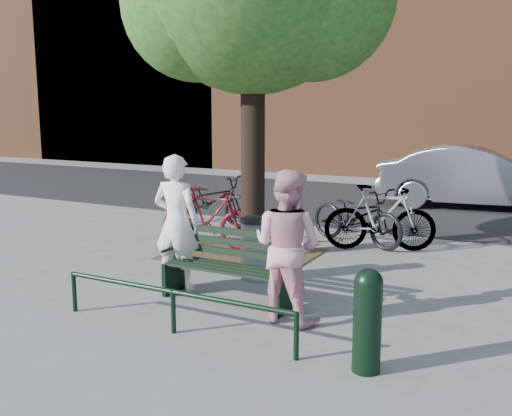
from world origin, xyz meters
The scene contains 15 objects.
ground centered at (0.00, 0.00, 0.00)m, with size 90.00×90.00×0.00m, color gray.
dirt_pit centered at (-1.00, 2.20, 0.01)m, with size 2.40×2.00×0.02m, color brown.
road centered at (0.00, 8.50, 0.01)m, with size 40.00×7.00×0.01m, color black.
townhouse_row centered at (0.17, 16.00, 6.25)m, with size 45.00×4.00×14.00m.
park_bench centered at (0.00, 0.08, 0.48)m, with size 1.74×0.54×0.97m.
guard_railing centered at (0.00, -1.20, 0.40)m, with size 3.06×0.06×0.51m.
person_left centered at (-0.90, 0.15, 0.94)m, with size 0.69×0.45×1.88m, color white.
person_right centered at (0.95, -0.24, 0.90)m, with size 0.88×0.68×1.81m, color pink.
bollard centered at (2.19, -1.12, 0.55)m, with size 0.27×0.27×1.02m.
litter_bin centered at (-0.15, 1.03, 0.47)m, with size 0.45×0.45×0.92m.
bicycle_a centered at (-2.85, 4.14, 0.54)m, with size 0.72×2.06×1.08m, color black.
bicycle_b centered at (-1.78, 2.36, 0.55)m, with size 0.52×1.85×1.11m, color #4F0B11.
bicycle_c centered at (0.48, 3.87, 0.54)m, with size 0.72×2.05×1.08m, color black.
bicycle_d centered at (0.99, 3.61, 0.59)m, with size 0.55×1.95×1.17m, color gray.
parked_car centered at (1.89, 9.04, 0.78)m, with size 1.65×4.73×1.56m, color gray.
Camera 1 is at (3.64, -6.15, 2.49)m, focal length 40.00 mm.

